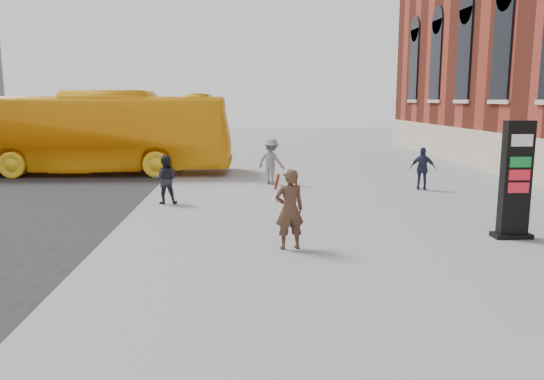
{
  "coord_description": "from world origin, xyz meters",
  "views": [
    {
      "loc": [
        -1.69,
        -10.94,
        3.25
      ],
      "look_at": [
        -1.04,
        1.32,
        1.15
      ],
      "focal_mm": 35.0,
      "sensor_mm": 36.0,
      "label": 1
    }
  ],
  "objects_px": {
    "pedestrian_b": "(271,161)",
    "pedestrian_a": "(165,179)",
    "woman": "(289,208)",
    "bus": "(82,132)",
    "info_pylon": "(516,180)",
    "pedestrian_c": "(423,169)"
  },
  "relations": [
    {
      "from": "woman",
      "to": "pedestrian_a",
      "type": "relative_size",
      "value": 1.16
    },
    {
      "from": "woman",
      "to": "bus",
      "type": "xyz_separation_m",
      "value": [
        -8.09,
        12.5,
        0.91
      ]
    },
    {
      "from": "pedestrian_a",
      "to": "pedestrian_c",
      "type": "bearing_deg",
      "value": -170.06
    },
    {
      "from": "info_pylon",
      "to": "bus",
      "type": "height_order",
      "value": "bus"
    },
    {
      "from": "pedestrian_b",
      "to": "pedestrian_c",
      "type": "distance_m",
      "value": 5.66
    },
    {
      "from": "pedestrian_b",
      "to": "pedestrian_a",
      "type": "bearing_deg",
      "value": 81.46
    },
    {
      "from": "info_pylon",
      "to": "woman",
      "type": "distance_m",
      "value": 5.43
    },
    {
      "from": "pedestrian_a",
      "to": "pedestrian_c",
      "type": "relative_size",
      "value": 0.99
    },
    {
      "from": "pedestrian_a",
      "to": "pedestrian_b",
      "type": "bearing_deg",
      "value": -137.06
    },
    {
      "from": "info_pylon",
      "to": "woman",
      "type": "relative_size",
      "value": 1.56
    },
    {
      "from": "bus",
      "to": "pedestrian_a",
      "type": "xyz_separation_m",
      "value": [
        4.63,
        -7.16,
        -1.05
      ]
    },
    {
      "from": "woman",
      "to": "pedestrian_b",
      "type": "relative_size",
      "value": 1.0
    },
    {
      "from": "bus",
      "to": "info_pylon",
      "type": "bearing_deg",
      "value": -130.27
    },
    {
      "from": "pedestrian_c",
      "to": "pedestrian_a",
      "type": "bearing_deg",
      "value": 29.04
    },
    {
      "from": "pedestrian_c",
      "to": "woman",
      "type": "bearing_deg",
      "value": 69.25
    },
    {
      "from": "bus",
      "to": "pedestrian_c",
      "type": "height_order",
      "value": "bus"
    },
    {
      "from": "bus",
      "to": "pedestrian_c",
      "type": "distance_m",
      "value": 14.53
    },
    {
      "from": "bus",
      "to": "pedestrian_c",
      "type": "xyz_separation_m",
      "value": [
        13.6,
        -5.01,
        -1.05
      ]
    },
    {
      "from": "info_pylon",
      "to": "bus",
      "type": "xyz_separation_m",
      "value": [
        -13.47,
        11.84,
        0.44
      ]
    },
    {
      "from": "bus",
      "to": "pedestrian_b",
      "type": "bearing_deg",
      "value": -111.8
    },
    {
      "from": "info_pylon",
      "to": "pedestrian_a",
      "type": "xyz_separation_m",
      "value": [
        -8.84,
        4.68,
        -0.62
      ]
    },
    {
      "from": "info_pylon",
      "to": "pedestrian_a",
      "type": "bearing_deg",
      "value": 152.04
    }
  ]
}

